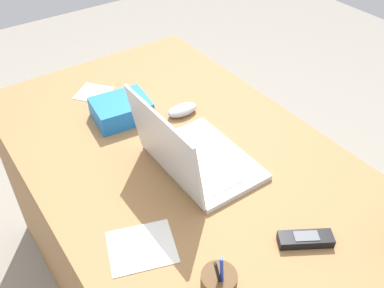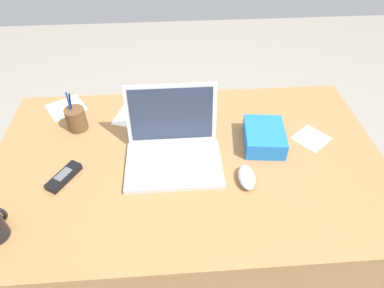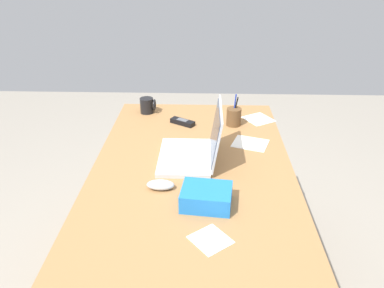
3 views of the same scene
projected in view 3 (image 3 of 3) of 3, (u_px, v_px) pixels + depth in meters
desk at (192, 232)px, 1.89m from camera, size 1.44×0.87×0.75m
laptop at (195, 149)px, 1.75m from camera, size 0.34×0.27×0.25m
computer_mouse at (160, 185)px, 1.55m from camera, size 0.06×0.11×0.04m
coffee_mug_white at (147, 105)px, 2.23m from camera, size 0.08×0.09×0.09m
cordless_phone at (183, 122)px, 2.10m from camera, size 0.11×0.14×0.03m
pen_holder at (234, 117)px, 2.08m from camera, size 0.08×0.08×0.17m
snack_bag at (206, 197)px, 1.45m from camera, size 0.16×0.20×0.07m
paper_note_near_laptop at (211, 240)px, 1.29m from camera, size 0.16×0.16×0.00m
paper_note_left at (258, 119)px, 2.17m from camera, size 0.19×0.19×0.00m
paper_note_right at (250, 143)px, 1.90m from camera, size 0.18×0.20×0.00m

